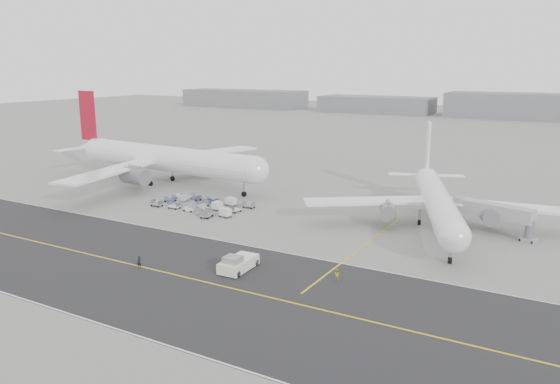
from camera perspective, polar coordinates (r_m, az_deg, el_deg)
The scene contains 11 objects.
ground at distance 98.87m, azimuth -9.27°, elevation -3.97°, with size 700.00×700.00×0.00m, color gray.
taxiway at distance 83.00m, azimuth -14.39°, elevation -7.55°, with size 220.00×59.00×0.03m.
horizon_buildings at distance 335.73m, azimuth 24.67°, elevation 6.94°, with size 520.00×28.00×28.00m, color gray, non-canonical shape.
airliner_a at distance 138.31m, azimuth -12.24°, elevation 3.47°, with size 64.29×63.40×22.17m.
airliner_b at distance 102.77m, azimuth 16.07°, elevation -0.83°, with size 46.26×47.09×16.99m.
pushback_tug at distance 78.90m, azimuth -4.43°, elevation -7.46°, with size 3.51×8.84×2.51m.
jet_bridge at distance 101.78m, azimuth 21.50°, elevation -1.98°, with size 14.73×6.52×5.52m.
gse_cluster at distance 114.66m, azimuth -8.17°, elevation -1.56°, with size 24.71×15.48×1.81m, color gray, non-canonical shape.
stray_dolly at distance 106.57m, azimuth -7.66°, elevation -2.67°, with size 1.65×2.69×1.65m, color silver, non-canonical shape.
ground_crew_a at distance 82.11m, azimuth -14.49°, elevation -7.11°, with size 0.67×0.44×1.83m, color black.
ground_crew_b at distance 75.85m, azimuth 5.98°, elevation -8.56°, with size 0.76×0.59×1.56m, color #C8D318.
Camera 1 is at (60.07, -73.15, 28.56)m, focal length 35.00 mm.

